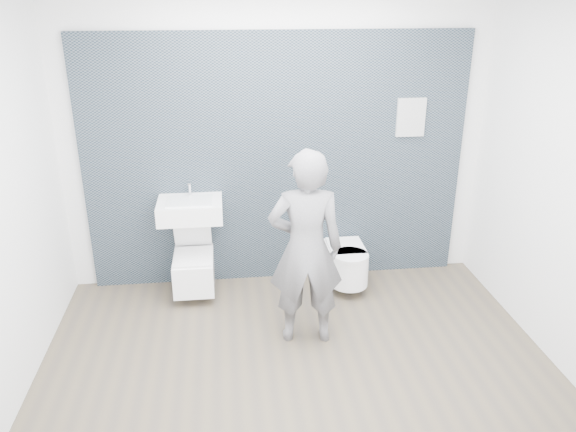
{
  "coord_description": "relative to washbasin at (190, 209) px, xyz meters",
  "views": [
    {
      "loc": [
        -0.5,
        -3.63,
        2.72
      ],
      "look_at": [
        0.0,
        0.6,
        1.0
      ],
      "focal_mm": 35.0,
      "sensor_mm": 36.0,
      "label": 1
    }
  ],
  "objects": [
    {
      "name": "ground",
      "position": [
        0.83,
        -1.22,
        -0.86
      ],
      "size": [
        4.0,
        4.0,
        0.0
      ],
      "primitive_type": "plane",
      "color": "brown",
      "rests_on": "ground"
    },
    {
      "name": "room_shell",
      "position": [
        0.83,
        -1.22,
        0.88
      ],
      "size": [
        4.0,
        4.0,
        4.0
      ],
      "color": "silver",
      "rests_on": "ground"
    },
    {
      "name": "tile_wall",
      "position": [
        0.83,
        0.25,
        -0.86
      ],
      "size": [
        3.6,
        0.06,
        2.4
      ],
      "primitive_type": "cube",
      "color": "black",
      "rests_on": "ground"
    },
    {
      "name": "washbasin",
      "position": [
        0.0,
        0.0,
        0.0
      ],
      "size": [
        0.58,
        0.44,
        0.44
      ],
      "color": "white",
      "rests_on": "ground"
    },
    {
      "name": "toilet_square",
      "position": [
        -0.0,
        -0.04,
        -0.59
      ],
      "size": [
        0.37,
        0.54,
        0.7
      ],
      "color": "white",
      "rests_on": "ground"
    },
    {
      "name": "toilet_rounded",
      "position": [
        1.47,
        -0.09,
        -0.6
      ],
      "size": [
        0.36,
        0.61,
        0.33
      ],
      "color": "white",
      "rests_on": "ground"
    },
    {
      "name": "info_placard",
      "position": [
        2.09,
        0.2,
        -0.86
      ],
      "size": [
        0.27,
        0.03,
        0.36
      ],
      "primitive_type": "cube",
      "color": "silver",
      "rests_on": "ground"
    },
    {
      "name": "visitor",
      "position": [
        0.94,
        -0.88,
        -0.04
      ],
      "size": [
        0.62,
        0.43,
        1.64
      ],
      "primitive_type": "imported",
      "rotation": [
        0.0,
        0.0,
        3.07
      ],
      "color": "slate",
      "rests_on": "ground"
    }
  ]
}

